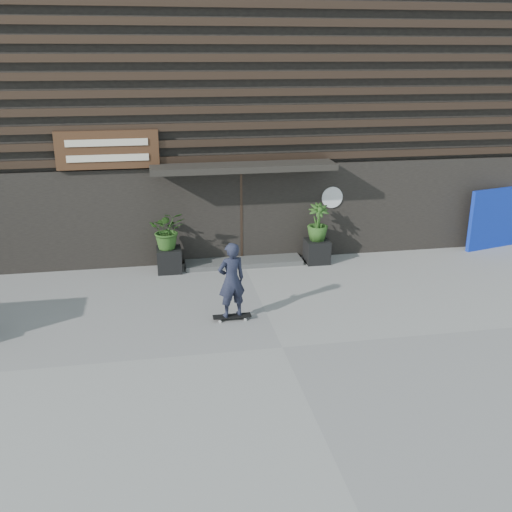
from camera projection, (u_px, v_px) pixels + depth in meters
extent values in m
plane|color=gray|center=(282.00, 347.00, 10.75)|extent=(80.00, 80.00, 0.00)
cube|color=#474744|center=(243.00, 262.00, 15.01)|extent=(3.00, 0.80, 0.12)
cube|color=black|center=(169.00, 260.00, 14.43)|extent=(0.60, 0.60, 0.60)
imported|color=#2D591E|center=(168.00, 230.00, 14.17)|extent=(0.86, 0.75, 0.96)
cube|color=black|center=(317.00, 251.00, 15.06)|extent=(0.60, 0.60, 0.60)
imported|color=#2D591E|center=(318.00, 222.00, 14.80)|extent=(0.54, 0.54, 0.96)
cube|color=#0D27AB|center=(495.00, 218.00, 16.02)|extent=(1.77, 0.56, 1.69)
cube|color=black|center=(216.00, 91.00, 18.72)|extent=(18.00, 10.00, 8.00)
cube|color=black|center=(241.00, 214.00, 14.93)|extent=(18.00, 0.12, 2.50)
cube|color=#38281E|center=(241.00, 158.00, 14.40)|extent=(17.60, 0.08, 0.18)
cube|color=#38281E|center=(241.00, 142.00, 14.27)|extent=(17.60, 0.08, 0.18)
cube|color=#38281E|center=(241.00, 126.00, 14.14)|extent=(17.60, 0.08, 0.18)
cube|color=#38281E|center=(241.00, 109.00, 14.01)|extent=(17.60, 0.08, 0.18)
cube|color=#38281E|center=(240.00, 92.00, 13.88)|extent=(17.60, 0.08, 0.18)
cube|color=#38281E|center=(240.00, 75.00, 13.75)|extent=(17.60, 0.08, 0.18)
cube|color=#38281E|center=(240.00, 58.00, 13.62)|extent=(17.60, 0.08, 0.18)
cube|color=#38281E|center=(240.00, 40.00, 13.49)|extent=(17.60, 0.08, 0.18)
cube|color=#38281E|center=(240.00, 22.00, 13.36)|extent=(17.60, 0.08, 0.18)
cube|color=#38281E|center=(240.00, 3.00, 13.23)|extent=(17.60, 0.08, 0.18)
cube|color=black|center=(243.00, 167.00, 14.09)|extent=(4.50, 1.00, 0.15)
cube|color=black|center=(240.00, 216.00, 15.11)|extent=(2.40, 0.30, 2.30)
cube|color=#38281E|center=(241.00, 218.00, 14.95)|extent=(0.06, 0.10, 2.30)
cube|color=#472B19|center=(107.00, 150.00, 13.69)|extent=(2.40, 0.10, 0.90)
cube|color=beige|center=(107.00, 143.00, 13.56)|extent=(1.90, 0.02, 0.16)
cube|color=beige|center=(108.00, 158.00, 13.68)|extent=(1.90, 0.02, 0.16)
cylinder|color=white|center=(332.00, 197.00, 15.14)|extent=(0.56, 0.03, 0.56)
cube|color=black|center=(232.00, 316.00, 11.84)|extent=(0.78, 0.20, 0.02)
cylinder|color=beige|center=(220.00, 322.00, 11.72)|extent=(0.06, 0.03, 0.06)
cylinder|color=#A4A49F|center=(219.00, 317.00, 11.91)|extent=(0.06, 0.03, 0.06)
cylinder|color=#B0B0AB|center=(245.00, 320.00, 11.81)|extent=(0.06, 0.03, 0.06)
cylinder|color=#A4A5A0|center=(244.00, 316.00, 12.00)|extent=(0.06, 0.03, 0.06)
imported|color=#1B1E31|center=(231.00, 280.00, 11.58)|extent=(0.64, 0.50, 1.56)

